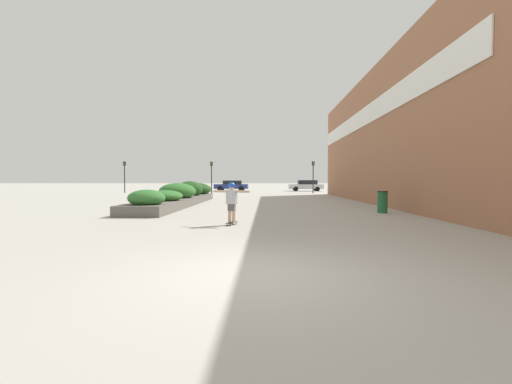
{
  "coord_description": "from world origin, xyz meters",
  "views": [
    {
      "loc": [
        0.16,
        -5.51,
        1.52
      ],
      "look_at": [
        -0.4,
        13.97,
        0.83
      ],
      "focal_mm": 24.0,
      "sensor_mm": 36.0,
      "label": 1
    }
  ],
  "objects_px": {
    "skateboard": "(232,223)",
    "car_leftmost": "(232,185)",
    "traffic_light_right": "(313,172)",
    "trash_bin": "(382,202)",
    "traffic_light_left": "(211,172)",
    "traffic_light_far_left": "(124,172)",
    "car_center_left": "(306,185)",
    "skateboarder": "(232,198)"
  },
  "relations": [
    {
      "from": "skateboard",
      "to": "car_leftmost",
      "type": "xyz_separation_m",
      "value": [
        -3.41,
        33.95,
        0.72
      ]
    },
    {
      "from": "car_leftmost",
      "to": "traffic_light_right",
      "type": "distance_m",
      "value": 11.97
    },
    {
      "from": "trash_bin",
      "to": "skateboard",
      "type": "bearing_deg",
      "value": -146.08
    },
    {
      "from": "car_leftmost",
      "to": "traffic_light_left",
      "type": "height_order",
      "value": "traffic_light_left"
    },
    {
      "from": "traffic_light_far_left",
      "to": "traffic_light_left",
      "type": "bearing_deg",
      "value": -2.59
    },
    {
      "from": "car_leftmost",
      "to": "car_center_left",
      "type": "bearing_deg",
      "value": -81.52
    },
    {
      "from": "skateboarder",
      "to": "traffic_light_left",
      "type": "relative_size",
      "value": 0.38
    },
    {
      "from": "skateboard",
      "to": "traffic_light_left",
      "type": "relative_size",
      "value": 0.19
    },
    {
      "from": "skateboarder",
      "to": "trash_bin",
      "type": "xyz_separation_m",
      "value": [
        6.52,
        4.38,
        -0.4
      ]
    },
    {
      "from": "car_leftmost",
      "to": "traffic_light_right",
      "type": "bearing_deg",
      "value": -123.18
    },
    {
      "from": "car_leftmost",
      "to": "traffic_light_far_left",
      "type": "bearing_deg",
      "value": 116.99
    },
    {
      "from": "trash_bin",
      "to": "traffic_light_far_left",
      "type": "relative_size",
      "value": 0.28
    },
    {
      "from": "traffic_light_left",
      "to": "traffic_light_right",
      "type": "bearing_deg",
      "value": 0.2
    },
    {
      "from": "traffic_light_right",
      "to": "traffic_light_far_left",
      "type": "distance_m",
      "value": 21.83
    },
    {
      "from": "car_center_left",
      "to": "trash_bin",
      "type": "bearing_deg",
      "value": 179.69
    },
    {
      "from": "skateboard",
      "to": "car_leftmost",
      "type": "distance_m",
      "value": 34.13
    },
    {
      "from": "trash_bin",
      "to": "traffic_light_right",
      "type": "height_order",
      "value": "traffic_light_right"
    },
    {
      "from": "skateboarder",
      "to": "car_center_left",
      "type": "xyz_separation_m",
      "value": [
        6.69,
        35.46,
        -0.13
      ]
    },
    {
      "from": "car_center_left",
      "to": "traffic_light_right",
      "type": "xyz_separation_m",
      "value": [
        -0.18,
        -7.99,
        1.68
      ]
    },
    {
      "from": "skateboard",
      "to": "traffic_light_far_left",
      "type": "distance_m",
      "value": 31.91
    },
    {
      "from": "skateboard",
      "to": "car_center_left",
      "type": "xyz_separation_m",
      "value": [
        6.69,
        35.46,
        0.71
      ]
    },
    {
      "from": "trash_bin",
      "to": "skateboarder",
      "type": "bearing_deg",
      "value": -146.08
    },
    {
      "from": "car_leftmost",
      "to": "skateboard",
      "type": "bearing_deg",
      "value": -174.27
    },
    {
      "from": "car_center_left",
      "to": "traffic_light_right",
      "type": "bearing_deg",
      "value": 178.74
    },
    {
      "from": "trash_bin",
      "to": "car_leftmost",
      "type": "bearing_deg",
      "value": 108.55
    },
    {
      "from": "skateboarder",
      "to": "traffic_light_left",
      "type": "bearing_deg",
      "value": 118.58
    },
    {
      "from": "car_center_left",
      "to": "car_leftmost",
      "type": "bearing_deg",
      "value": 98.48
    },
    {
      "from": "trash_bin",
      "to": "car_leftmost",
      "type": "relative_size",
      "value": 0.23
    },
    {
      "from": "traffic_light_right",
      "to": "traffic_light_far_left",
      "type": "height_order",
      "value": "traffic_light_far_left"
    },
    {
      "from": "skateboarder",
      "to": "traffic_light_right",
      "type": "height_order",
      "value": "traffic_light_right"
    },
    {
      "from": "skateboarder",
      "to": "car_leftmost",
      "type": "relative_size",
      "value": 0.3
    },
    {
      "from": "car_leftmost",
      "to": "skateboarder",
      "type": "bearing_deg",
      "value": -174.27
    },
    {
      "from": "car_leftmost",
      "to": "traffic_light_left",
      "type": "relative_size",
      "value": 1.24
    },
    {
      "from": "trash_bin",
      "to": "car_center_left",
      "type": "bearing_deg",
      "value": 89.69
    },
    {
      "from": "traffic_light_right",
      "to": "traffic_light_far_left",
      "type": "xyz_separation_m",
      "value": [
        -21.82,
        0.42,
        0.02
      ]
    },
    {
      "from": "car_leftmost",
      "to": "traffic_light_far_left",
      "type": "distance_m",
      "value": 13.47
    },
    {
      "from": "trash_bin",
      "to": "traffic_light_right",
      "type": "bearing_deg",
      "value": 90.01
    },
    {
      "from": "traffic_light_left",
      "to": "trash_bin",
      "type": "bearing_deg",
      "value": -63.32
    },
    {
      "from": "car_leftmost",
      "to": "trash_bin",
      "type": "bearing_deg",
      "value": -161.45
    },
    {
      "from": "trash_bin",
      "to": "traffic_light_far_left",
      "type": "height_order",
      "value": "traffic_light_far_left"
    },
    {
      "from": "car_center_left",
      "to": "traffic_light_far_left",
      "type": "xyz_separation_m",
      "value": [
        -22.0,
        -7.57,
        1.7
      ]
    },
    {
      "from": "traffic_light_left",
      "to": "skateboard",
      "type": "bearing_deg",
      "value": -79.55
    }
  ]
}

